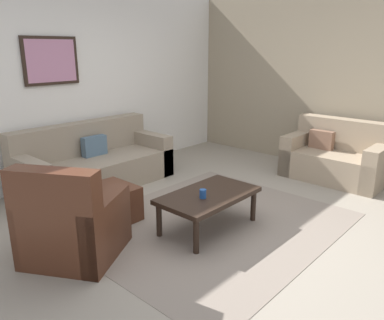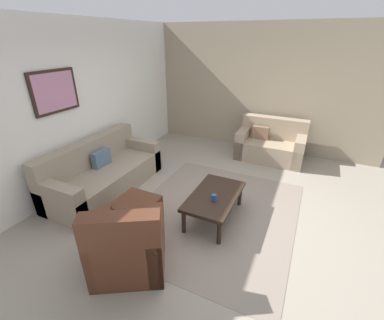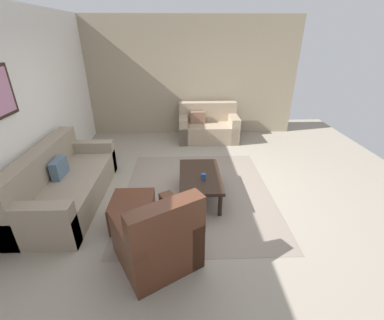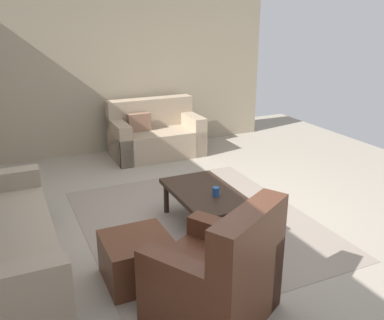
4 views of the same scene
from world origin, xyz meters
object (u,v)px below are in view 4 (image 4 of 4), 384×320
Objects in this scene: couch_loveseat at (154,136)px; coffee_table at (206,196)px; ottoman at (137,259)px; cup at (216,192)px; armchair_leather at (220,281)px.

coffee_table is (-2.59, 0.36, 0.06)m from couch_loveseat.
couch_loveseat reaches higher than ottoman.
armchair_leather is at bearing 153.81° from cup.
cup reaches higher than coffee_table.
couch_loveseat is 1.29× the size of coffee_table.
couch_loveseat reaches higher than coffee_table.
couch_loveseat is 15.05× the size of cup.
cup is at bearing -163.31° from coffee_table.
coffee_table is at bearing -22.12° from armchair_leather.
armchair_leather reaches higher than coffee_table.
cup reaches higher than ottoman.
cup is at bearing -64.73° from ottoman.
coffee_table is 11.69× the size of cup.
coffee_table is 0.18m from cup.
ottoman is at bearing 157.68° from couch_loveseat.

